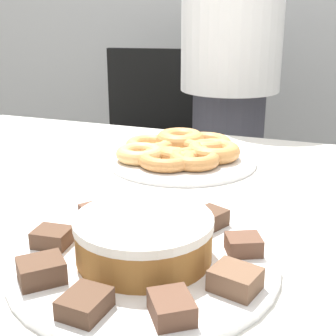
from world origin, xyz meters
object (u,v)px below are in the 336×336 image
at_px(plate_cake, 144,260).
at_px(frosted_cake, 144,237).
at_px(office_chair_left, 147,168).
at_px(plate_donuts, 182,160).
at_px(person_standing, 230,72).

distance_m(plate_cake, frosted_cake, 0.03).
bearing_deg(office_chair_left, frosted_cake, -75.99).
bearing_deg(frosted_cake, plate_donuts, 102.58).
relative_size(person_standing, plate_cake, 4.53).
relative_size(plate_cake, frosted_cake, 1.96).
xyz_separation_m(person_standing, plate_donuts, (0.04, -0.62, -0.12)).
distance_m(office_chair_left, plate_cake, 1.32).
xyz_separation_m(plate_cake, frosted_cake, (0.00, 0.00, 0.03)).
xyz_separation_m(plate_donuts, frosted_cake, (0.10, -0.44, 0.03)).
distance_m(plate_donuts, frosted_cake, 0.45).
xyz_separation_m(person_standing, frosted_cake, (0.14, -1.06, -0.09)).
xyz_separation_m(person_standing, office_chair_left, (-0.36, 0.12, -0.42)).
height_order(plate_donuts, frosted_cake, frosted_cake).
distance_m(office_chair_left, plate_donuts, 0.90).
distance_m(person_standing, office_chair_left, 0.57).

